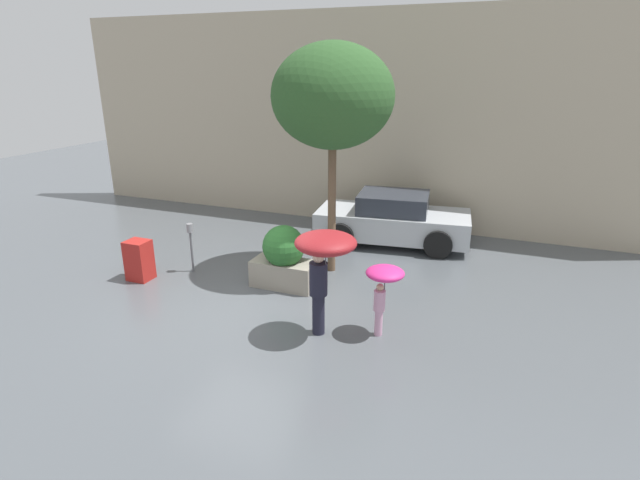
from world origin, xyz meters
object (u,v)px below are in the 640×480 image
object	(u,v)px
planter_box	(284,258)
newspaper_box	(139,260)
parking_meter	(190,237)
person_child	(384,281)
person_adult	(324,253)
parked_car_near	(393,220)
street_tree	(333,97)

from	to	relation	value
planter_box	newspaper_box	world-z (taller)	planter_box
parking_meter	newspaper_box	xyz separation A→B (m)	(-0.83, -0.80, -0.39)
person_child	parking_meter	world-z (taller)	person_child
person_adult	person_child	distance (m)	1.15
planter_box	parked_car_near	bearing A→B (deg)	67.57
planter_box	person_adult	size ratio (longest dim) A/B	0.72
parked_car_near	street_tree	size ratio (longest dim) A/B	0.83
parked_car_near	newspaper_box	size ratio (longest dim) A/B	4.60
planter_box	person_adult	bearing A→B (deg)	-46.60
person_adult	street_tree	distance (m)	3.79
planter_box	person_child	xyz separation A→B (m)	(2.48, -1.23, 0.38)
person_child	parked_car_near	xyz separation A→B (m)	(-0.99, 4.84, -0.39)
planter_box	person_adult	distance (m)	2.40
newspaper_box	planter_box	bearing A→B (deg)	14.85
parked_car_near	newspaper_box	bearing A→B (deg)	127.14
planter_box	parking_meter	distance (m)	2.33
person_adult	parked_car_near	size ratio (longest dim) A/B	0.46
person_child	newspaper_box	xyz separation A→B (m)	(-5.63, 0.39, -0.58)
parked_car_near	street_tree	xyz separation A→B (m)	(-0.85, -2.41, 3.26)
person_adult	parked_car_near	xyz separation A→B (m)	(-0.04, 5.24, -0.90)
person_child	parking_meter	size ratio (longest dim) A/B	1.10
person_adult	person_child	xyz separation A→B (m)	(0.95, 0.40, -0.51)
person_adult	parking_meter	size ratio (longest dim) A/B	1.65
planter_box	street_tree	xyz separation A→B (m)	(0.64, 1.21, 3.25)
person_adult	parking_meter	world-z (taller)	person_adult
street_tree	parking_meter	size ratio (longest dim) A/B	4.33
parked_car_near	newspaper_box	distance (m)	6.43
planter_box	parked_car_near	xyz separation A→B (m)	(1.49, 3.61, -0.01)
street_tree	parked_car_near	bearing A→B (deg)	70.46
planter_box	person_adult	world-z (taller)	person_adult
parking_meter	newspaper_box	distance (m)	1.21
person_adult	newspaper_box	bearing A→B (deg)	178.90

